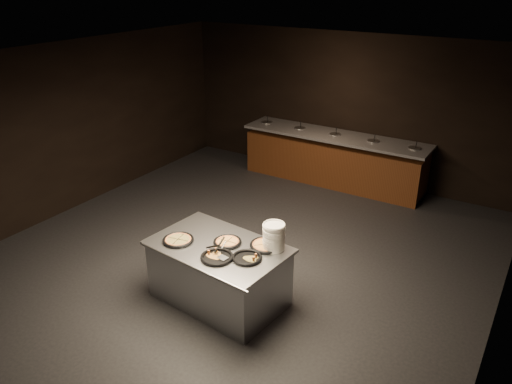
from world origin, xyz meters
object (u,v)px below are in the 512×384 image
serving_counter (219,274)px  plate_stack (274,237)px  pan_veggie_whole (178,240)px  pan_cheese_whole (227,242)px

serving_counter → plate_stack: plate_stack is taller
pan_veggie_whole → pan_cheese_whole: same height
pan_cheese_whole → serving_counter: bearing=-122.3°
pan_veggie_whole → serving_counter: bearing=20.6°
serving_counter → plate_stack: 0.92m
plate_stack → pan_cheese_whole: bearing=-161.6°
serving_counter → plate_stack: bearing=30.7°
plate_stack → pan_veggie_whole: (-1.12, -0.48, -0.15)m
serving_counter → pan_veggie_whole: (-0.49, -0.18, 0.44)m
plate_stack → pan_cheese_whole: (-0.56, -0.19, -0.15)m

